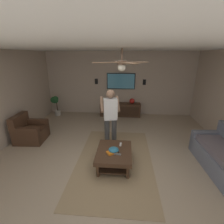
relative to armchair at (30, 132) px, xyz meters
name	(u,v)px	position (x,y,z in m)	size (l,w,h in m)	color
ground_plane	(112,164)	(-0.97, -2.59, -0.28)	(8.77, 8.77, 0.00)	tan
wall_back_tv	(119,84)	(2.74, -2.59, 1.04)	(0.10, 6.39, 2.64)	#BCA893
ceiling_slab	(112,44)	(-0.97, -2.59, 2.41)	(7.51, 6.39, 0.10)	white
area_rug	(115,160)	(-0.81, -2.64, -0.27)	(3.12, 1.82, 0.01)	#9E8460
armchair	(30,132)	(0.00, 0.00, 0.00)	(0.84, 0.85, 0.82)	#472D1E
coffee_table	(114,154)	(-1.01, -2.64, 0.02)	(1.00, 0.80, 0.40)	#422B1C
media_console	(120,110)	(2.40, -2.66, 0.00)	(0.45, 1.70, 0.55)	#422B1C
tv	(121,81)	(2.65, -2.66, 1.17)	(0.05, 1.18, 0.67)	black
person_standing	(110,115)	(-0.10, -2.47, 0.65)	(0.61, 0.61, 1.64)	#3F3F3F
potted_plant_tall	(55,102)	(2.22, 0.11, 0.30)	(0.35, 0.36, 0.87)	#B7B2A8
bowl	(114,150)	(-1.07, -2.63, 0.17)	(0.23, 0.23, 0.11)	teal
remote_white	(121,144)	(-0.74, -2.78, 0.13)	(0.15, 0.04, 0.02)	white
remote_black	(115,152)	(-1.09, -2.68, 0.13)	(0.15, 0.04, 0.02)	black
remote_grey	(117,154)	(-1.17, -2.72, 0.13)	(0.15, 0.04, 0.02)	slate
book	(112,152)	(-1.12, -2.59, 0.14)	(0.22, 0.16, 0.04)	orange
vase_round	(132,101)	(2.42, -3.14, 0.38)	(0.22, 0.22, 0.22)	red
wall_speaker_left	(144,82)	(2.66, -3.63, 1.14)	(0.06, 0.12, 0.22)	black
wall_speaker_right	(96,81)	(2.66, -1.61, 1.14)	(0.06, 0.12, 0.22)	black
ceiling_fan	(122,64)	(-0.74, -2.77, 2.04)	(1.16, 1.17, 0.46)	#4C3828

